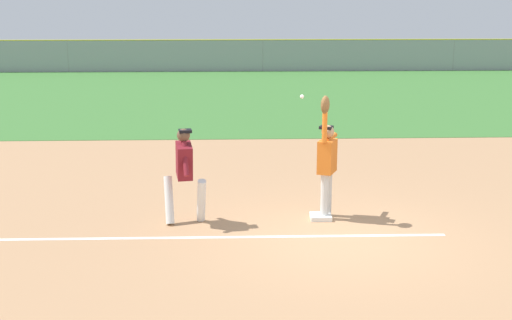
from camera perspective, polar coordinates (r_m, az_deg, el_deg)
name	(u,v)px	position (r m, az deg, el deg)	size (l,w,h in m)	color
ground_plane	(339,237)	(11.37, 7.17, -6.56)	(80.43, 80.43, 0.00)	tan
outfield_grass	(273,94)	(28.43, 1.50, 5.67)	(43.26, 18.80, 0.01)	#3D7533
chalk_foul_line	(90,239)	(11.54, -14.03, -6.55)	(12.00, 0.10, 0.01)	white
first_base	(321,217)	(12.24, 5.57, -4.86)	(0.38, 0.38, 0.08)	white
fielder	(327,158)	(12.03, 6.09, 0.16)	(0.46, 0.86, 2.28)	silver
runner	(184,169)	(11.76, -6.16, -0.78)	(0.80, 0.84, 1.72)	white
baseball	(302,97)	(12.06, 3.97, 5.45)	(0.07, 0.07, 0.07)	white
outfield_fence	(263,55)	(37.67, 0.59, 8.96)	(43.34, 0.08, 1.79)	#93999E
parked_car_silver	(146,56)	(40.77, -9.40, 8.82)	(4.48, 2.27, 1.25)	#B7B7BC
parked_car_red	(242,55)	(40.59, -1.19, 8.98)	(4.53, 2.38, 1.25)	#B21E1E
parked_car_white	(315,55)	(41.12, 5.10, 8.99)	(4.45, 2.22, 1.25)	white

